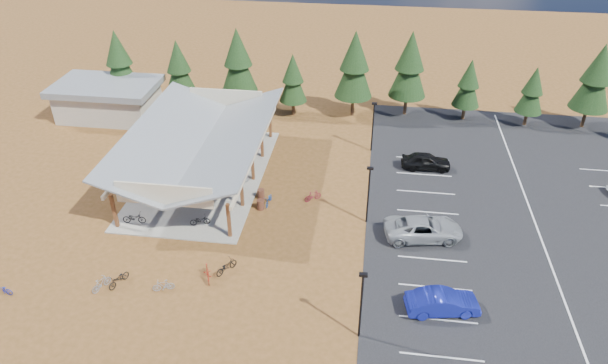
# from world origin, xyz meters

# --- Properties ---
(ground) EXTENTS (140.00, 140.00, 0.00)m
(ground) POSITION_xyz_m (0.00, 0.00, 0.00)
(ground) COLOR brown
(ground) RESTS_ON ground
(asphalt_lot) EXTENTS (27.00, 44.00, 0.04)m
(asphalt_lot) POSITION_xyz_m (18.50, 3.00, 0.02)
(asphalt_lot) COLOR black
(asphalt_lot) RESTS_ON ground
(concrete_pad) EXTENTS (10.60, 18.60, 0.10)m
(concrete_pad) POSITION_xyz_m (-10.00, 7.00, 0.05)
(concrete_pad) COLOR gray
(concrete_pad) RESTS_ON ground
(bike_pavilion) EXTENTS (11.65, 19.40, 4.97)m
(bike_pavilion) POSITION_xyz_m (-10.00, 7.00, 3.82)
(bike_pavilion) COLOR brown
(bike_pavilion) RESTS_ON concrete_pad
(outbuilding) EXTENTS (11.00, 7.00, 3.90)m
(outbuilding) POSITION_xyz_m (-24.00, 18.00, 2.03)
(outbuilding) COLOR #ADA593
(outbuilding) RESTS_ON ground
(lamp_post_0) EXTENTS (0.50, 0.25, 5.14)m
(lamp_post_0) POSITION_xyz_m (5.00, -10.00, 2.98)
(lamp_post_0) COLOR black
(lamp_post_0) RESTS_ON ground
(lamp_post_1) EXTENTS (0.50, 0.25, 5.14)m
(lamp_post_1) POSITION_xyz_m (5.00, 2.00, 2.98)
(lamp_post_1) COLOR black
(lamp_post_1) RESTS_ON ground
(lamp_post_2) EXTENTS (0.50, 0.25, 5.14)m
(lamp_post_2) POSITION_xyz_m (5.00, 14.00, 2.98)
(lamp_post_2) COLOR black
(lamp_post_2) RESTS_ON ground
(trash_bin_0) EXTENTS (0.60, 0.60, 0.90)m
(trash_bin_0) POSITION_xyz_m (-3.83, 2.60, 0.45)
(trash_bin_0) COLOR #502A1C
(trash_bin_0) RESTS_ON ground
(trash_bin_1) EXTENTS (0.60, 0.60, 0.90)m
(trash_bin_1) POSITION_xyz_m (-4.10, 4.16, 0.45)
(trash_bin_1) COLOR #502A1C
(trash_bin_1) RESTS_ON ground
(pine_0) EXTENTS (3.76, 3.76, 8.75)m
(pine_0) POSITION_xyz_m (-23.59, 21.31, 5.34)
(pine_0) COLOR #382314
(pine_0) RESTS_ON ground
(pine_1) EXTENTS (3.44, 3.44, 8.01)m
(pine_1) POSITION_xyz_m (-16.63, 21.08, 4.89)
(pine_1) COLOR #382314
(pine_1) RESTS_ON ground
(pine_2) EXTENTS (4.01, 4.01, 9.34)m
(pine_2) POSITION_xyz_m (-10.09, 21.90, 5.71)
(pine_2) COLOR #382314
(pine_2) RESTS_ON ground
(pine_3) EXTENTS (3.01, 3.01, 7.01)m
(pine_3) POSITION_xyz_m (-3.91, 21.17, 4.28)
(pine_3) COLOR #382314
(pine_3) RESTS_ON ground
(pine_4) EXTENTS (4.11, 4.11, 9.57)m
(pine_4) POSITION_xyz_m (2.62, 21.94, 5.85)
(pine_4) COLOR #382314
(pine_4) RESTS_ON ground
(pine_5) EXTENTS (4.06, 4.06, 9.46)m
(pine_5) POSITION_xyz_m (8.46, 22.94, 5.78)
(pine_5) COLOR #382314
(pine_5) RESTS_ON ground
(pine_6) EXTENTS (2.94, 2.94, 6.84)m
(pine_6) POSITION_xyz_m (14.81, 22.58, 4.17)
(pine_6) COLOR #382314
(pine_6) RESTS_ON ground
(pine_7) EXTENTS (2.83, 2.83, 6.59)m
(pine_7) POSITION_xyz_m (21.28, 21.99, 4.02)
(pine_7) COLOR #382314
(pine_7) RESTS_ON ground
(pine_8) EXTENTS (3.94, 3.94, 9.17)m
(pine_8) POSITION_xyz_m (27.28, 22.32, 5.60)
(pine_8) COLOR #382314
(pine_8) RESTS_ON ground
(bike_0) EXTENTS (1.92, 0.84, 0.98)m
(bike_0) POSITION_xyz_m (-13.40, -0.80, 0.59)
(bike_0) COLOR black
(bike_0) RESTS_ON concrete_pad
(bike_1) EXTENTS (1.71, 0.80, 0.99)m
(bike_1) POSITION_xyz_m (-12.89, 6.65, 0.59)
(bike_1) COLOR gray
(bike_1) RESTS_ON concrete_pad
(bike_2) EXTENTS (1.74, 1.08, 0.86)m
(bike_2) POSITION_xyz_m (-13.31, 9.38, 0.53)
(bike_2) COLOR #23449B
(bike_2) RESTS_ON concrete_pad
(bike_3) EXTENTS (1.85, 0.93, 1.07)m
(bike_3) POSITION_xyz_m (-12.47, 11.97, 0.64)
(bike_3) COLOR #A02236
(bike_3) RESTS_ON concrete_pad
(bike_4) EXTENTS (1.69, 1.01, 0.84)m
(bike_4) POSITION_xyz_m (-8.13, -0.30, 0.52)
(bike_4) COLOR black
(bike_4) RESTS_ON concrete_pad
(bike_5) EXTENTS (1.77, 0.62, 1.05)m
(bike_5) POSITION_xyz_m (-6.55, 6.42, 0.62)
(bike_5) COLOR gray
(bike_5) RESTS_ON concrete_pad
(bike_6) EXTENTS (1.87, 1.06, 0.93)m
(bike_6) POSITION_xyz_m (-7.27, 8.67, 0.56)
(bike_6) COLOR #124192
(bike_6) RESTS_ON concrete_pad
(bike_7) EXTENTS (1.73, 0.89, 1.00)m
(bike_7) POSITION_xyz_m (-6.53, 12.54, 0.60)
(bike_7) COLOR #A02238
(bike_7) RESTS_ON concrete_pad
(bike_8) EXTENTS (1.26, 1.92, 0.95)m
(bike_8) POSITION_xyz_m (-11.68, -7.62, 0.48)
(bike_8) COLOR black
(bike_8) RESTS_ON ground
(bike_9) EXTENTS (1.07, 1.64, 0.96)m
(bike_9) POSITION_xyz_m (-12.69, -8.20, 0.48)
(bike_9) COLOR gray
(bike_9) RESTS_ON ground
(bike_10) EXTENTS (1.66, 0.74, 0.84)m
(bike_10) POSITION_xyz_m (-19.15, -9.58, 0.42)
(bike_10) COLOR #132097
(bike_10) RESTS_ON ground
(bike_11) EXTENTS (1.18, 1.92, 1.12)m
(bike_11) POSITION_xyz_m (-5.75, -6.27, 0.56)
(bike_11) COLOR #9D2314
(bike_11) RESTS_ON ground
(bike_12) EXTENTS (1.59, 1.92, 0.99)m
(bike_12) POSITION_xyz_m (-4.66, -5.34, 0.49)
(bike_12) COLOR black
(bike_12) RESTS_ON ground
(bike_13) EXTENTS (1.55, 0.91, 0.90)m
(bike_13) POSITION_xyz_m (-8.43, -7.78, 0.45)
(bike_13) COLOR gray
(bike_13) RESTS_ON ground
(bike_14) EXTENTS (0.70, 1.75, 0.90)m
(bike_14) POSITION_xyz_m (-3.27, 3.41, 0.45)
(bike_14) COLOR #1D4896
(bike_14) RESTS_ON ground
(bike_15) EXTENTS (1.54, 1.30, 0.95)m
(bike_15) POSITION_xyz_m (0.35, 4.46, 0.48)
(bike_15) COLOR maroon
(bike_15) RESTS_ON ground
(car_1) EXTENTS (4.97, 2.50, 1.57)m
(car_1) POSITION_xyz_m (10.23, -7.21, 0.82)
(car_1) COLOR navy
(car_1) RESTS_ON asphalt_lot
(car_2) EXTENTS (6.39, 3.73, 1.67)m
(car_2) POSITION_xyz_m (9.39, 0.56, 0.87)
(car_2) COLOR #929599
(car_2) RESTS_ON asphalt_lot
(car_4) EXTENTS (4.58, 2.00, 1.53)m
(car_4) POSITION_xyz_m (10.14, 11.18, 0.81)
(car_4) COLOR black
(car_4) RESTS_ON asphalt_lot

